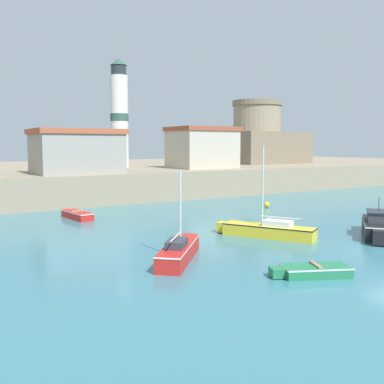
% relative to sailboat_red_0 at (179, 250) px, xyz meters
% --- Properties ---
extents(quay_seawall, '(120.00, 40.00, 2.95)m').
position_rel_sailboat_red_0_xyz_m(quay_seawall, '(10.49, 40.50, 0.99)').
color(quay_seawall, gray).
rests_on(quay_seawall, ground).
extents(sailboat_red_0, '(4.61, 5.04, 4.53)m').
position_rel_sailboat_red_0_xyz_m(sailboat_red_0, '(0.00, 0.00, 0.00)').
color(sailboat_red_0, red).
rests_on(sailboat_red_0, ground).
extents(dinghy_green_1, '(3.65, 2.43, 0.55)m').
position_rel_sailboat_red_0_xyz_m(dinghy_green_1, '(3.65, -5.49, -0.23)').
color(dinghy_green_1, '#237A4C').
rests_on(dinghy_green_1, ground).
extents(motorboat_black_2, '(5.54, 4.90, 2.54)m').
position_rel_sailboat_red_0_xyz_m(motorboat_black_2, '(13.66, -1.49, 0.13)').
color(motorboat_black_2, black).
rests_on(motorboat_black_2, ground).
extents(sailboat_yellow_3, '(4.05, 6.08, 5.71)m').
position_rel_sailboat_red_0_xyz_m(sailboat_yellow_3, '(7.52, 1.95, -0.02)').
color(sailboat_yellow_3, yellow).
rests_on(sailboat_yellow_3, ground).
extents(dinghy_red_4, '(1.60, 4.09, 0.65)m').
position_rel_sailboat_red_0_xyz_m(dinghy_red_4, '(-0.48, 15.22, -0.18)').
color(dinghy_red_4, red).
rests_on(dinghy_red_4, ground).
extents(mooring_buoy, '(0.53, 0.53, 0.53)m').
position_rel_sailboat_red_0_xyz_m(mooring_buoy, '(16.37, 12.12, -0.23)').
color(mooring_buoy, yellow).
rests_on(mooring_buoy, ground).
extents(fortress, '(12.06, 12.06, 9.56)m').
position_rel_sailboat_red_0_xyz_m(fortress, '(34.49, 35.44, 5.87)').
color(fortress, '#796C57').
rests_on(fortress, quay_seawall).
extents(lighthouse, '(2.21, 2.21, 13.13)m').
position_rel_sailboat_red_0_xyz_m(lighthouse, '(10.49, 32.65, 8.84)').
color(lighthouse, silver).
rests_on(lighthouse, quay_seawall).
extents(harbor_shed_near_wharf, '(7.45, 6.16, 4.92)m').
position_rel_sailboat_red_0_xyz_m(harbor_shed_near_wharf, '(18.49, 26.42, 4.94)').
color(harbor_shed_near_wharf, '#BCB29E').
rests_on(harbor_shed_near_wharf, quay_seawall).
extents(harbor_shed_mid_row, '(8.36, 6.43, 4.32)m').
position_rel_sailboat_red_0_xyz_m(harbor_shed_mid_row, '(2.49, 24.36, 4.64)').
color(harbor_shed_mid_row, gray).
rests_on(harbor_shed_mid_row, quay_seawall).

